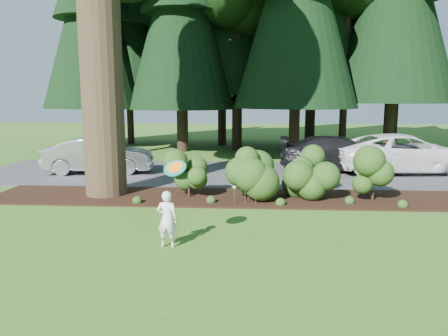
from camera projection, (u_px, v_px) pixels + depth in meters
The scene contains 10 objects.
ground at pixel (256, 232), 9.88m from camera, with size 80.00×80.00×0.00m, color #35601B.
mulch_bed at pixel (255, 198), 13.08m from camera, with size 16.00×2.50×0.05m, color black.
driveway at pixel (255, 173), 17.26m from camera, with size 22.00×6.00×0.03m, color #38383A.
shrub_row at pixel (282, 173), 12.79m from camera, with size 6.53×1.60×1.61m.
lily_cluster at pixel (245, 188), 12.18m from camera, with size 0.69×0.09×0.57m.
car_silver_wagon at pixel (99, 155), 17.23m from camera, with size 1.47×4.22×1.39m, color #AFAFB4.
car_white_suv at pixel (404, 153), 17.32m from camera, with size 2.55×5.53×1.54m, color white.
car_dark_suv at pixel (340, 154), 17.67m from camera, with size 1.98×4.86×1.41m, color black.
child at pixel (167, 219), 8.79m from camera, with size 0.43×0.28×1.17m, color white.
frisbee at pixel (175, 168), 8.51m from camera, with size 0.49×0.39×0.34m.
Camera 1 is at (-0.11, -9.54, 3.03)m, focal length 35.00 mm.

